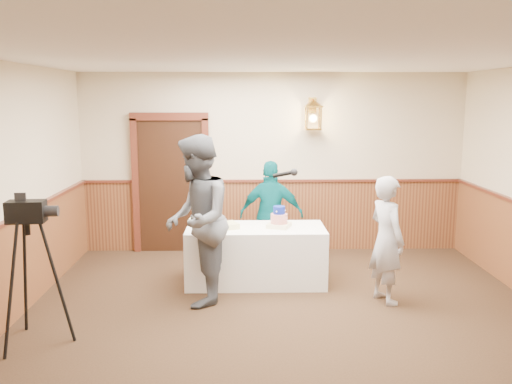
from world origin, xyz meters
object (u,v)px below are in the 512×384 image
sheet_cake_yellow (224,226)px  sheet_cake_green (201,222)px  baker (387,240)px  display_table (256,255)px  interviewer (197,220)px  assistant_p (271,215)px  tiered_cake (279,219)px  tv_camera_rig (31,281)px

sheet_cake_yellow → sheet_cake_green: (-0.31, 0.23, 0.00)m
sheet_cake_yellow → sheet_cake_green: 0.39m
baker → display_table: bearing=44.0°
sheet_cake_green → baker: baker is taller
display_table → baker: bearing=-24.9°
display_table → interviewer: 1.16m
assistant_p → sheet_cake_yellow: bearing=54.4°
assistant_p → interviewer: bearing=61.1°
display_table → tiered_cake: tiered_cake is taller
sheet_cake_green → assistant_p: 1.08m
display_table → assistant_p: assistant_p is taller
interviewer → baker: 2.25m
interviewer → tiered_cake: bearing=121.8°
display_table → assistant_p: size_ratio=1.17×
sheet_cake_yellow → tv_camera_rig: 2.49m
sheet_cake_yellow → baker: baker is taller
display_table → interviewer: bearing=-136.4°
interviewer → sheet_cake_yellow: bearing=152.9°
tiered_cake → tv_camera_rig: 3.08m
interviewer → assistant_p: 1.65m
sheet_cake_green → interviewer: size_ratio=0.16×
display_table → tiered_cake: size_ratio=5.15×
sheet_cake_yellow → interviewer: interviewer is taller
display_table → sheet_cake_green: (-0.72, 0.17, 0.41)m
baker → interviewer: bearing=67.9°
tiered_cake → sheet_cake_yellow: bearing=-176.7°
tiered_cake → sheet_cake_yellow: size_ratio=1.03×
baker → tv_camera_rig: 3.91m
sheet_cake_yellow → baker: bearing=-18.6°
display_table → sheet_cake_green: 0.85m
sheet_cake_green → tv_camera_rig: size_ratio=0.22×
baker → assistant_p: bearing=22.2°
sheet_cake_green → tv_camera_rig: bearing=-128.3°
sheet_cake_green → baker: 2.42m
assistant_p → tv_camera_rig: bearing=50.6°
tiered_cake → baker: bearing=-29.4°
baker → assistant_p: assistant_p is taller
baker → sheet_cake_yellow: bearing=50.4°
sheet_cake_yellow → baker: size_ratio=0.22×
baker → tiered_cake: bearing=39.5°
baker → assistant_p: size_ratio=0.99×
tiered_cake → baker: (1.23, -0.69, -0.10)m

